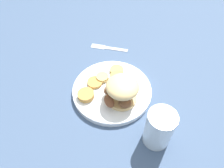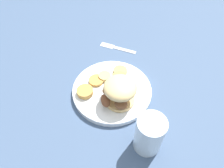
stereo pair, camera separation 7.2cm
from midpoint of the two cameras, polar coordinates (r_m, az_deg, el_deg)
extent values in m
plane|color=#3D5170|center=(0.76, 2.72, -2.37)|extent=(4.00, 4.00, 0.00)
cylinder|color=white|center=(0.75, 2.75, -1.93)|extent=(0.27, 0.27, 0.02)
torus|color=white|center=(0.74, 2.77, -1.54)|extent=(0.27, 0.27, 0.01)
cylinder|color=tan|center=(0.71, 4.94, -4.04)|extent=(0.10, 0.10, 0.01)
ellipsoid|color=brown|center=(0.71, 3.44, -0.95)|extent=(0.05, 0.05, 0.02)
ellipsoid|color=brown|center=(0.71, 1.80, -1.54)|extent=(0.05, 0.05, 0.02)
ellipsoid|color=brown|center=(0.67, 5.44, -5.44)|extent=(0.06, 0.06, 0.02)
ellipsoid|color=brown|center=(0.68, 1.34, -4.57)|extent=(0.06, 0.05, 0.02)
ellipsoid|color=brown|center=(0.72, 5.58, -0.88)|extent=(0.04, 0.04, 0.02)
ellipsoid|color=#E5C17F|center=(0.66, 5.27, -1.15)|extent=(0.10, 0.10, 0.05)
cylinder|color=#DBB766|center=(0.77, 0.71, 1.88)|extent=(0.04, 0.04, 0.01)
cylinder|color=#BC8942|center=(0.72, -4.27, -2.15)|extent=(0.05, 0.05, 0.02)
cylinder|color=tan|center=(0.77, 4.69, 1.42)|extent=(0.05, 0.05, 0.01)
cylinder|color=tan|center=(0.79, 4.78, 3.26)|extent=(0.05, 0.05, 0.01)
cylinder|color=#BC8942|center=(0.76, -1.43, 0.79)|extent=(0.05, 0.05, 0.01)
cube|color=silver|center=(0.91, 5.59, 8.77)|extent=(0.03, 0.10, 0.00)
cube|color=silver|center=(0.92, 1.03, 9.94)|extent=(0.03, 0.06, 0.00)
cylinder|color=silver|center=(0.62, 13.10, -12.96)|extent=(0.08, 0.08, 0.13)
camera|label=1|loc=(0.04, -87.13, 3.49)|focal=35.00mm
camera|label=2|loc=(0.04, 92.87, -3.49)|focal=35.00mm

